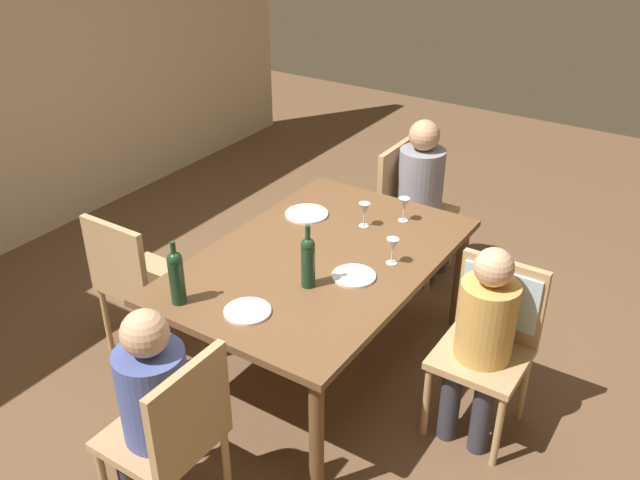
% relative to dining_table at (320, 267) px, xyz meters
% --- Properties ---
extents(ground_plane, '(10.00, 10.00, 0.00)m').
position_rel_dining_table_xyz_m(ground_plane, '(0.00, 0.00, -0.67)').
color(ground_plane, brown).
extents(dining_table, '(1.76, 1.16, 0.74)m').
position_rel_dining_table_xyz_m(dining_table, '(0.00, 0.00, 0.00)').
color(dining_table, brown).
rests_on(dining_table, ground_plane).
extents(chair_left_end, '(0.44, 0.44, 0.92)m').
position_rel_dining_table_xyz_m(chair_left_end, '(-1.26, -0.09, -0.13)').
color(chair_left_end, tan).
rests_on(chair_left_end, ground_plane).
extents(chair_near, '(0.46, 0.44, 0.92)m').
position_rel_dining_table_xyz_m(chair_near, '(0.12, -0.96, -0.07)').
color(chair_near, tan).
rests_on(chair_near, ground_plane).
extents(chair_right_end, '(0.44, 0.44, 0.92)m').
position_rel_dining_table_xyz_m(chair_right_end, '(1.26, 0.09, -0.13)').
color(chair_right_end, tan).
rests_on(chair_right_end, ground_plane).
extents(chair_far_left, '(0.44, 0.44, 0.92)m').
position_rel_dining_table_xyz_m(chair_far_left, '(-0.48, 0.96, -0.13)').
color(chair_far_left, tan).
rests_on(chair_far_left, ground_plane).
extents(person_woman_host, '(0.30, 0.34, 1.11)m').
position_rel_dining_table_xyz_m(person_woman_host, '(-1.26, 0.03, -0.02)').
color(person_woman_host, '#33333D').
rests_on(person_woman_host, ground_plane).
extents(person_man_bearded, '(0.33, 0.28, 1.08)m').
position_rel_dining_table_xyz_m(person_man_bearded, '(-0.03, -0.96, -0.03)').
color(person_man_bearded, '#33333D').
rests_on(person_man_bearded, ground_plane).
extents(person_man_guest, '(0.31, 0.36, 1.14)m').
position_rel_dining_table_xyz_m(person_man_guest, '(1.26, -0.03, -0.01)').
color(person_man_guest, '#33333D').
rests_on(person_man_guest, ground_plane).
extents(wine_bottle_tall_green, '(0.08, 0.08, 0.34)m').
position_rel_dining_table_xyz_m(wine_bottle_tall_green, '(-0.75, 0.33, 0.22)').
color(wine_bottle_tall_green, '#19381E').
rests_on(wine_bottle_tall_green, dining_table).
extents(wine_bottle_dark_red, '(0.07, 0.07, 0.34)m').
position_rel_dining_table_xyz_m(wine_bottle_dark_red, '(-0.28, -0.11, 0.22)').
color(wine_bottle_dark_red, '#19381E').
rests_on(wine_bottle_dark_red, dining_table).
extents(wine_glass_near_left, '(0.07, 0.07, 0.15)m').
position_rel_dining_table_xyz_m(wine_glass_near_left, '(0.15, -0.36, 0.18)').
color(wine_glass_near_left, silver).
rests_on(wine_glass_near_left, dining_table).
extents(wine_glass_centre, '(0.07, 0.07, 0.15)m').
position_rel_dining_table_xyz_m(wine_glass_centre, '(0.62, -0.19, 0.18)').
color(wine_glass_centre, silver).
rests_on(wine_glass_centre, dining_table).
extents(wine_glass_near_right, '(0.07, 0.07, 0.15)m').
position_rel_dining_table_xyz_m(wine_glass_near_right, '(0.43, -0.03, 0.18)').
color(wine_glass_near_right, silver).
rests_on(wine_glass_near_right, dining_table).
extents(dinner_plate_host, '(0.23, 0.23, 0.01)m').
position_rel_dining_table_xyz_m(dinner_plate_host, '(-0.63, 0.00, 0.08)').
color(dinner_plate_host, white).
rests_on(dinner_plate_host, dining_table).
extents(dinner_plate_guest_left, '(0.23, 0.23, 0.01)m').
position_rel_dining_table_xyz_m(dinner_plate_guest_left, '(-0.09, -0.26, 0.08)').
color(dinner_plate_guest_left, silver).
rests_on(dinner_plate_guest_left, dining_table).
extents(dinner_plate_guest_right, '(0.26, 0.26, 0.01)m').
position_rel_dining_table_xyz_m(dinner_plate_guest_right, '(0.37, 0.34, 0.08)').
color(dinner_plate_guest_right, white).
rests_on(dinner_plate_guest_right, dining_table).
extents(handbag, '(0.16, 0.30, 0.22)m').
position_rel_dining_table_xyz_m(handbag, '(-0.05, 0.96, -0.56)').
color(handbag, brown).
rests_on(handbag, ground_plane).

